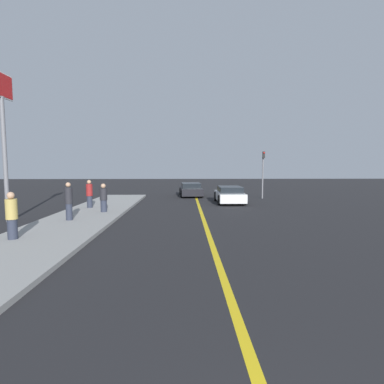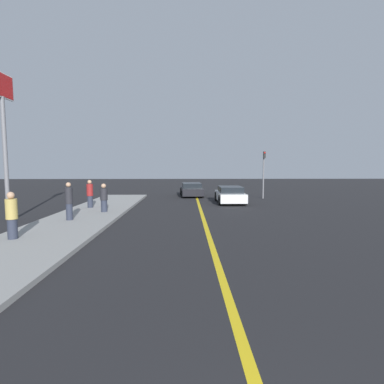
{
  "view_description": "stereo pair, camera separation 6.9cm",
  "coord_description": "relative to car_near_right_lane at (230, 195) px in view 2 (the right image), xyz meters",
  "views": [
    {
      "loc": [
        -0.95,
        -0.35,
        2.82
      ],
      "look_at": [
        -0.62,
        14.05,
        1.51
      ],
      "focal_mm": 28.0,
      "sensor_mm": 36.0,
      "label": 1
    },
    {
      "loc": [
        -0.88,
        -0.35,
        2.82
      ],
      "look_at": [
        -0.62,
        14.05,
        1.51
      ],
      "focal_mm": 28.0,
      "sensor_mm": 36.0,
      "label": 2
    }
  ],
  "objects": [
    {
      "name": "road_center_line",
      "position": [
        -2.34,
        -3.63,
        -0.61
      ],
      "size": [
        0.2,
        60.0,
        0.01
      ],
      "color": "gold",
      "rests_on": "ground_plane"
    },
    {
      "name": "sidewalk_left",
      "position": [
        -8.62,
        -8.44,
        -0.54
      ],
      "size": [
        3.66,
        26.38,
        0.15
      ],
      "color": "gray",
      "rests_on": "ground_plane"
    },
    {
      "name": "car_near_right_lane",
      "position": [
        0.0,
        0.0,
        0.0
      ],
      "size": [
        1.98,
        4.12,
        1.24
      ],
      "rotation": [
        0.0,
        0.0,
        0.0
      ],
      "color": "silver",
      "rests_on": "ground_plane"
    },
    {
      "name": "car_ahead_center",
      "position": [
        -2.77,
        5.03,
        -0.03
      ],
      "size": [
        2.15,
        4.42,
        1.2
      ],
      "rotation": [
        0.0,
        0.0,
        0.06
      ],
      "color": "black",
      "rests_on": "ground_plane"
    },
    {
      "name": "pedestrian_near_curb",
      "position": [
        -9.53,
        -11.22,
        0.39
      ],
      "size": [
        0.39,
        0.39,
        1.71
      ],
      "color": "#282D3D",
      "rests_on": "sidewalk_left"
    },
    {
      "name": "pedestrian_mid_group",
      "position": [
        -8.92,
        -7.51,
        0.46
      ],
      "size": [
        0.36,
        0.36,
        1.83
      ],
      "color": "#282D3D",
      "rests_on": "sidewalk_left"
    },
    {
      "name": "pedestrian_far_standing",
      "position": [
        -7.94,
        -4.97,
        0.33
      ],
      "size": [
        0.41,
        0.41,
        1.61
      ],
      "color": "#282D3D",
      "rests_on": "sidewalk_left"
    },
    {
      "name": "pedestrian_by_sign",
      "position": [
        -9.27,
        -3.27,
        0.4
      ],
      "size": [
        0.39,
        0.39,
        1.73
      ],
      "color": "#282D3D",
      "rests_on": "sidewalk_left"
    },
    {
      "name": "traffic_light",
      "position": [
        3.22,
        2.93,
        1.8
      ],
      "size": [
        0.18,
        0.4,
        3.92
      ],
      "color": "slate",
      "rests_on": "ground_plane"
    },
    {
      "name": "roadside_sign",
      "position": [
        -12.08,
        -7.11,
        4.67
      ],
      "size": [
        0.2,
        1.81,
        7.24
      ],
      "color": "slate",
      "rests_on": "ground_plane"
    }
  ]
}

